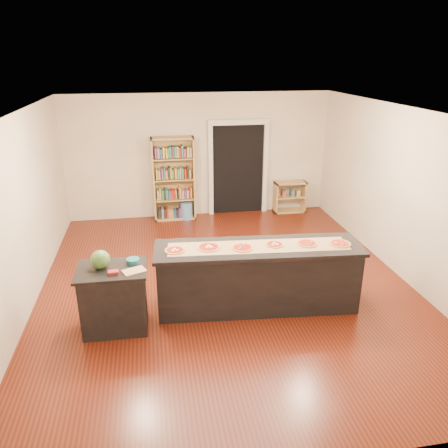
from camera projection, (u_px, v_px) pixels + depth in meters
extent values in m
cube|color=#EDE2C7|center=(226.00, 205.00, 6.75)|extent=(6.00, 7.00, 2.80)
cube|color=#561D0E|center=(226.00, 284.00, 7.26)|extent=(6.00, 7.00, 0.01)
cube|color=white|center=(226.00, 112.00, 6.24)|extent=(6.00, 7.00, 0.01)
cube|color=black|center=(238.00, 169.00, 10.22)|extent=(1.20, 0.02, 2.10)
cube|color=silver|center=(211.00, 171.00, 10.07)|extent=(0.10, 0.08, 2.10)
cube|color=silver|center=(265.00, 169.00, 10.28)|extent=(0.10, 0.08, 2.10)
cube|color=silver|center=(239.00, 122.00, 9.78)|extent=(1.40, 0.08, 0.12)
cube|color=black|center=(257.00, 278.00, 6.47)|extent=(2.91, 0.73, 0.94)
cube|color=black|center=(258.00, 248.00, 6.29)|extent=(3.00, 0.81, 0.05)
cube|color=black|center=(114.00, 300.00, 5.96)|extent=(0.85, 0.60, 0.88)
cube|color=black|center=(111.00, 270.00, 5.79)|extent=(0.93, 0.68, 0.04)
cube|color=tan|center=(174.00, 179.00, 9.83)|extent=(0.94, 0.34, 1.89)
cube|color=tan|center=(290.00, 197.00, 10.48)|extent=(0.75, 0.32, 0.75)
cylinder|color=#578FC3|center=(187.00, 211.00, 10.08)|extent=(0.27, 0.27, 0.39)
cube|color=#A88056|center=(258.00, 246.00, 6.28)|extent=(2.63, 0.67, 0.00)
sphere|color=#144214|center=(100.00, 260.00, 5.75)|extent=(0.25, 0.25, 0.25)
cube|color=tan|center=(134.00, 271.00, 5.70)|extent=(0.34, 0.29, 0.02)
cube|color=maroon|center=(113.00, 273.00, 5.63)|extent=(0.14, 0.10, 0.05)
cylinder|color=#195966|center=(133.00, 261.00, 5.92)|extent=(0.18, 0.18, 0.07)
cylinder|color=tan|center=(175.00, 250.00, 6.13)|extent=(0.28, 0.28, 0.02)
cylinder|color=#A5190C|center=(175.00, 250.00, 6.12)|extent=(0.23, 0.23, 0.00)
cylinder|color=tan|center=(209.00, 247.00, 6.23)|extent=(0.32, 0.32, 0.02)
cylinder|color=#A5190C|center=(209.00, 247.00, 6.23)|extent=(0.26, 0.26, 0.00)
cylinder|color=tan|center=(242.00, 248.00, 6.21)|extent=(0.32, 0.32, 0.02)
cylinder|color=#A5190C|center=(242.00, 247.00, 6.21)|extent=(0.26, 0.26, 0.00)
cylinder|color=tan|center=(275.00, 244.00, 6.32)|extent=(0.28, 0.28, 0.02)
cylinder|color=#A5190C|center=(275.00, 244.00, 6.31)|extent=(0.23, 0.23, 0.00)
cylinder|color=tan|center=(307.00, 244.00, 6.35)|extent=(0.31, 0.31, 0.02)
cylinder|color=#A5190C|center=(307.00, 243.00, 6.35)|extent=(0.25, 0.25, 0.00)
cylinder|color=tan|center=(340.00, 243.00, 6.35)|extent=(0.32, 0.32, 0.02)
cylinder|color=#A5190C|center=(340.00, 243.00, 6.35)|extent=(0.27, 0.27, 0.00)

